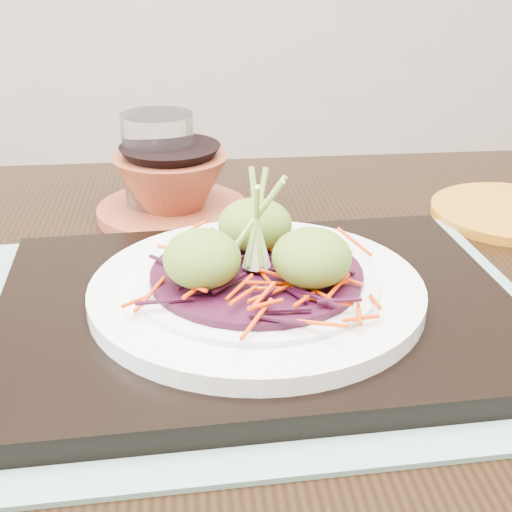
{
  "coord_description": "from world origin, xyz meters",
  "views": [
    {
      "loc": [
        -0.03,
        -0.48,
        1.12
      ],
      "look_at": [
        -0.02,
        0.06,
        0.87
      ],
      "focal_mm": 50.0,
      "sensor_mm": 36.0,
      "label": 1
    }
  ],
  "objects_px": {
    "dining_table": "(218,414)",
    "yellow_plate": "(511,212)",
    "water_glass": "(159,164)",
    "terracotta_bowl_set": "(172,190)",
    "serving_tray": "(257,309)",
    "white_plate": "(257,289)"
  },
  "relations": [
    {
      "from": "serving_tray",
      "to": "terracotta_bowl_set",
      "type": "bearing_deg",
      "value": 102.93
    },
    {
      "from": "white_plate",
      "to": "water_glass",
      "type": "relative_size",
      "value": 2.37
    },
    {
      "from": "serving_tray",
      "to": "terracotta_bowl_set",
      "type": "xyz_separation_m",
      "value": [
        -0.09,
        0.24,
        0.02
      ]
    },
    {
      "from": "dining_table",
      "to": "yellow_plate",
      "type": "bearing_deg",
      "value": 28.01
    },
    {
      "from": "dining_table",
      "to": "yellow_plate",
      "type": "distance_m",
      "value": 0.41
    },
    {
      "from": "water_glass",
      "to": "yellow_plate",
      "type": "height_order",
      "value": "water_glass"
    },
    {
      "from": "yellow_plate",
      "to": "water_glass",
      "type": "bearing_deg",
      "value": 176.47
    },
    {
      "from": "dining_table",
      "to": "yellow_plate",
      "type": "relative_size",
      "value": 7.69
    },
    {
      "from": "serving_tray",
      "to": "white_plate",
      "type": "relative_size",
      "value": 1.54
    },
    {
      "from": "dining_table",
      "to": "serving_tray",
      "type": "distance_m",
      "value": 0.13
    },
    {
      "from": "dining_table",
      "to": "serving_tray",
      "type": "relative_size",
      "value": 3.3
    },
    {
      "from": "white_plate",
      "to": "terracotta_bowl_set",
      "type": "relative_size",
      "value": 1.52
    },
    {
      "from": "dining_table",
      "to": "white_plate",
      "type": "distance_m",
      "value": 0.15
    },
    {
      "from": "serving_tray",
      "to": "yellow_plate",
      "type": "bearing_deg",
      "value": 30.91
    },
    {
      "from": "terracotta_bowl_set",
      "to": "dining_table",
      "type": "bearing_deg",
      "value": -76.25
    },
    {
      "from": "white_plate",
      "to": "terracotta_bowl_set",
      "type": "height_order",
      "value": "terracotta_bowl_set"
    },
    {
      "from": "water_glass",
      "to": "terracotta_bowl_set",
      "type": "height_order",
      "value": "water_glass"
    },
    {
      "from": "terracotta_bowl_set",
      "to": "yellow_plate",
      "type": "xyz_separation_m",
      "value": [
        0.38,
        -0.01,
        -0.03
      ]
    },
    {
      "from": "white_plate",
      "to": "water_glass",
      "type": "distance_m",
      "value": 0.28
    },
    {
      "from": "white_plate",
      "to": "yellow_plate",
      "type": "relative_size",
      "value": 1.52
    },
    {
      "from": "dining_table",
      "to": "water_glass",
      "type": "height_order",
      "value": "water_glass"
    },
    {
      "from": "serving_tray",
      "to": "water_glass",
      "type": "relative_size",
      "value": 3.65
    }
  ]
}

